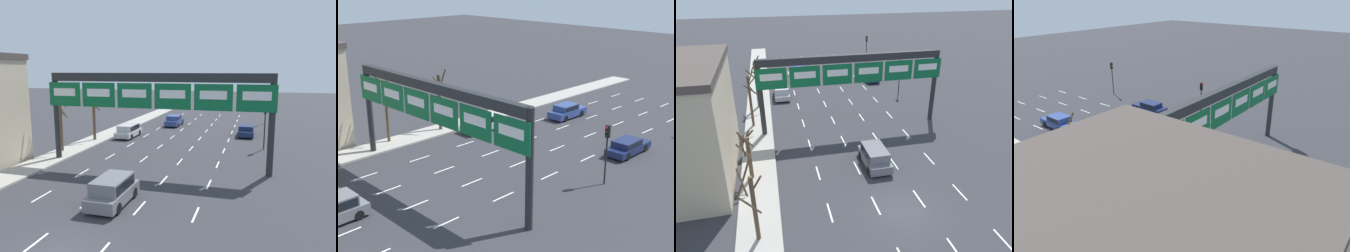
{
  "view_description": "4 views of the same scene",
  "coord_description": "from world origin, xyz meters",
  "views": [
    {
      "loc": [
        8.02,
        -10.82,
        7.95
      ],
      "look_at": [
        1.33,
        13.33,
        3.6
      ],
      "focal_mm": 35.0,
      "sensor_mm": 36.0,
      "label": 1
    },
    {
      "loc": [
        25.69,
        -4.63,
        14.79
      ],
      "look_at": [
        1.93,
        19.3,
        3.7
      ],
      "focal_mm": 50.0,
      "sensor_mm": 36.0,
      "label": 2
    },
    {
      "loc": [
        -8.1,
        -16.42,
        14.98
      ],
      "look_at": [
        -1.86,
        9.83,
        2.16
      ],
      "focal_mm": 35.0,
      "sensor_mm": 36.0,
      "label": 3
    },
    {
      "loc": [
        -22.28,
        1.67,
        14.81
      ],
      "look_at": [
        -2.06,
        17.24,
        4.03
      ],
      "focal_mm": 35.0,
      "sensor_mm": 36.0,
      "label": 4
    }
  ],
  "objects": [
    {
      "name": "tree_bare_furthest",
      "position": [
        -10.08,
        16.28,
        3.38
      ],
      "size": [
        1.53,
        2.12,
        6.35
      ],
      "color": "brown",
      "rests_on": "sidewalk_left"
    },
    {
      "name": "suv_silver",
      "position": [
        -6.68,
        24.67,
        0.86
      ],
      "size": [
        1.89,
        4.38,
        1.53
      ],
      "color": "#B7B7BC",
      "rests_on": "ground_plane"
    },
    {
      "name": "tree_bare_closest",
      "position": [
        -9.55,
        21.75,
        3.19
      ],
      "size": [
        1.55,
        1.66,
        6.06
      ],
      "color": "brown",
      "rests_on": "sidewalk_left"
    },
    {
      "name": "suv_grey",
      "position": [
        -0.08,
        6.12,
        0.93
      ],
      "size": [
        1.89,
        4.1,
        1.68
      ],
      "color": "slate",
      "rests_on": "ground_plane"
    },
    {
      "name": "car_blue",
      "position": [
        -3.46,
        33.96,
        0.79
      ],
      "size": [
        1.87,
        4.56,
        1.49
      ],
      "color": "navy",
      "rests_on": "ground_plane"
    },
    {
      "name": "ground_plane",
      "position": [
        0.0,
        0.0,
        0.0
      ],
      "size": [
        220.0,
        220.0,
        0.0
      ],
      "primitive_type": "plane",
      "color": "#333338"
    },
    {
      "name": "traffic_light_mid_block",
      "position": [
        9.09,
        38.86,
        3.39
      ],
      "size": [
        0.3,
        0.35,
        4.76
      ],
      "color": "black",
      "rests_on": "ground_plane"
    },
    {
      "name": "tree_bare_third",
      "position": [
        -10.23,
        6.42,
        2.35
      ],
      "size": [
        1.42,
        1.54,
        4.3
      ],
      "color": "brown",
      "rests_on": "sidewalk_left"
    },
    {
      "name": "lane_dashes",
      "position": [
        -0.0,
        13.5,
        0.0
      ],
      "size": [
        10.02,
        67.0,
        0.01
      ],
      "color": "white",
      "rests_on": "ground_plane"
    },
    {
      "name": "tree_bare_second",
      "position": [
        -9.73,
        -0.44,
        2.79
      ],
      "size": [
        1.58,
        1.72,
        5.21
      ],
      "color": "brown",
      "rests_on": "sidewalk_left"
    },
    {
      "name": "traffic_light_near_gantry",
      "position": [
        8.75,
        22.65,
        3.25
      ],
      "size": [
        0.3,
        0.35,
        4.54
      ],
      "color": "black",
      "rests_on": "ground_plane"
    },
    {
      "name": "sidewalk_left",
      "position": [
        -9.65,
        0.0,
        0.07
      ],
      "size": [
        2.8,
        110.0,
        0.15
      ],
      "color": "#A8A399",
      "rests_on": "ground_plane"
    },
    {
      "name": "sign_gantry",
      "position": [
        -0.0,
        14.0,
        6.12
      ],
      "size": [
        18.73,
        0.7,
        7.67
      ],
      "color": "#232628",
      "rests_on": "ground_plane"
    },
    {
      "name": "car_navy",
      "position": [
        6.74,
        29.2,
        0.71
      ],
      "size": [
        1.83,
        4.67,
        1.32
      ],
      "color": "#19234C",
      "rests_on": "ground_plane"
    }
  ]
}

